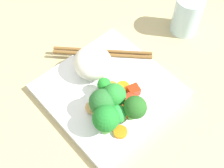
{
  "coord_description": "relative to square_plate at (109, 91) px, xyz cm",
  "views": [
    {
      "loc": [
        23.91,
        -20.97,
        51.78
      ],
      "look_at": [
        0.52,
        0.38,
        3.85
      ],
      "focal_mm": 43.97,
      "sensor_mm": 36.0,
      "label": 1
    }
  ],
  "objects": [
    {
      "name": "rice_mound",
      "position": [
        -5.84,
        0.53,
        4.08
      ],
      "size": [
        11.15,
        11.05,
        6.31
      ],
      "primitive_type": "ellipsoid",
      "rotation": [
        0.0,
        0.0,
        2.71
      ],
      "color": "white",
      "rests_on": "square_plate"
    },
    {
      "name": "broccoli_floret_3",
      "position": [
        0.18,
        -1.33,
        3.72
      ],
      "size": [
        2.96,
        2.96,
        4.46
      ],
      "color": "#76B25F",
      "rests_on": "square_plate"
    },
    {
      "name": "broccoli_floret_5",
      "position": [
        3.34,
        -4.74,
        4.9
      ],
      "size": [
        5.21,
        5.21,
        6.78
      ],
      "color": "#7FAE57",
      "rests_on": "square_plate"
    },
    {
      "name": "carrot_slice_0",
      "position": [
        1.79,
        2.38,
        1.2
      ],
      "size": [
        3.02,
        3.02,
        0.55
      ],
      "primitive_type": "cylinder",
      "rotation": [
        0.0,
        0.0,
        1.61
      ],
      "color": "orange",
      "rests_on": "square_plate"
    },
    {
      "name": "chopstick_pair",
      "position": [
        -8.28,
        5.38,
        1.34
      ],
      "size": [
        18.25,
        17.41,
        0.82
      ],
      "rotation": [
        0.0,
        0.0,
        3.9
      ],
      "color": "brown",
      "rests_on": "square_plate"
    },
    {
      "name": "carrot_slice_3",
      "position": [
        6.21,
        -1.85,
        1.27
      ],
      "size": [
        3.36,
        3.36,
        0.69
      ],
      "primitive_type": "cylinder",
      "rotation": [
        0.0,
        0.0,
        4.57
      ],
      "color": "orange",
      "rests_on": "square_plate"
    },
    {
      "name": "broccoli_floret_4",
      "position": [
        6.56,
        -6.69,
        5.16
      ],
      "size": [
        5.14,
        5.14,
        7.09
      ],
      "color": "#559A42",
      "rests_on": "square_plate"
    },
    {
      "name": "chicken_piece_1",
      "position": [
        1.43,
        -6.26,
        1.83
      ],
      "size": [
        3.25,
        2.78,
        1.81
      ],
      "primitive_type": "ellipsoid",
      "rotation": [
        0.0,
        0.0,
        6.07
      ],
      "color": "tan",
      "rests_on": "square_plate"
    },
    {
      "name": "square_plate",
      "position": [
        0.0,
        0.0,
        0.0
      ],
      "size": [
        25.55,
        25.55,
        1.85
      ],
      "primitive_type": "cube",
      "rotation": [
        0.0,
        0.0,
        0.0
      ],
      "color": "white",
      "rests_on": "ground_plane"
    },
    {
      "name": "pepper_chunk_2",
      "position": [
        4.32,
        3.06,
        1.95
      ],
      "size": [
        2.7,
        2.86,
        2.04
      ],
      "primitive_type": "cube",
      "rotation": [
        0.0,
        0.0,
        1.29
      ],
      "color": "red",
      "rests_on": "square_plate"
    },
    {
      "name": "carrot_slice_2",
      "position": [
        0.43,
        0.89,
        1.23
      ],
      "size": [
        2.79,
        2.79,
        0.61
      ],
      "primitive_type": "cylinder",
      "rotation": [
        0.0,
        0.0,
        3.6
      ],
      "color": "orange",
      "rests_on": "square_plate"
    },
    {
      "name": "broccoli_floret_2",
      "position": [
        6.72,
        -4.04,
        3.84
      ],
      "size": [
        3.76,
        3.76,
        4.93
      ],
      "color": "#64A850",
      "rests_on": "square_plate"
    },
    {
      "name": "broccoli_floret_0",
      "position": [
        3.85,
        -2.07,
        5.09
      ],
      "size": [
        4.75,
        4.75,
        6.73
      ],
      "color": "#64B04D",
      "rests_on": "square_plate"
    },
    {
      "name": "drinking_glass",
      "position": [
        -1.57,
        27.26,
        3.91
      ],
      "size": [
        6.85,
        6.85,
        9.67
      ],
      "primitive_type": "cylinder",
      "color": "silver",
      "rests_on": "ground_plane"
    },
    {
      "name": "chicken_piece_0",
      "position": [
        3.25,
        0.32,
        1.9
      ],
      "size": [
        4.55,
        4.53,
        1.95
      ],
      "primitive_type": "ellipsoid",
      "rotation": [
        0.0,
        0.0,
        5.52
      ],
      "color": "tan",
      "rests_on": "square_plate"
    },
    {
      "name": "pepper_chunk_1",
      "position": [
        1.85,
        -2.3,
        1.53
      ],
      "size": [
        2.7,
        2.94,
        1.21
      ],
      "primitive_type": "cube",
      "rotation": [
        0.0,
        0.0,
        5.05
      ],
      "color": "red",
      "rests_on": "square_plate"
    },
    {
      "name": "broccoli_floret_1",
      "position": [
        8.53,
        -1.04,
        5.2
      ],
      "size": [
        4.53,
        4.53,
        6.78
      ],
      "color": "#6BAE55",
      "rests_on": "square_plate"
    },
    {
      "name": "carrot_slice_1",
      "position": [
        9.09,
        -5.23,
        1.31
      ],
      "size": [
        3.86,
        3.86,
        0.76
      ],
      "primitive_type": "cylinder",
      "rotation": [
        0.0,
        0.0,
        2.34
      ],
      "color": "orange",
      "rests_on": "square_plate"
    },
    {
      "name": "ground_plane",
      "position": [
        0.0,
        0.0,
        -1.93
      ],
      "size": [
        110.0,
        110.0,
        2.0
      ],
      "primitive_type": "cube",
      "color": "tan"
    },
    {
      "name": "pepper_chunk_0",
      "position": [
        5.81,
        1.06,
        1.94
      ],
      "size": [
        3.26,
        3.05,
        2.03
      ],
      "primitive_type": "cube",
      "rotation": [
        0.0,
        0.0,
        0.45
      ],
      "color": "red",
      "rests_on": "square_plate"
    }
  ]
}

